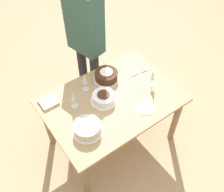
{
  "coord_description": "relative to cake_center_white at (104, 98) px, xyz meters",
  "views": [
    {
      "loc": [
        0.96,
        1.31,
        2.61
      ],
      "look_at": [
        0.0,
        0.0,
        0.78
      ],
      "focal_mm": 40.0,
      "sensor_mm": 36.0,
      "label": 1
    }
  ],
  "objects": [
    {
      "name": "cake_back_decorated",
      "position": [
        0.32,
        0.21,
        0.0
      ],
      "size": [
        0.29,
        0.29,
        0.09
      ],
      "color": "white",
      "rests_on": "dining_table"
    },
    {
      "name": "person_cutting",
      "position": [
        -0.24,
        -0.69,
        0.26
      ],
      "size": [
        0.3,
        0.44,
        1.71
      ],
      "rotation": [
        0.0,
        0.0,
        1.79
      ],
      "color": "#232328",
      "rests_on": "ground_plane"
    },
    {
      "name": "cake_center_white",
      "position": [
        0.0,
        0.0,
        0.0
      ],
      "size": [
        0.26,
        0.26,
        0.1
      ],
      "color": "white",
      "rests_on": "dining_table"
    },
    {
      "name": "dining_table",
      "position": [
        -0.08,
        0.04,
        -0.16
      ],
      "size": [
        1.34,
        0.94,
        0.73
      ],
      "color": "tan",
      "rests_on": "ground_plane"
    },
    {
      "name": "napkin_stack",
      "position": [
        0.45,
        -0.29,
        -0.03
      ],
      "size": [
        0.17,
        0.16,
        0.03
      ],
      "color": "silver",
      "rests_on": "dining_table"
    },
    {
      "name": "wine_glass_extra",
      "position": [
        -0.52,
        0.12,
        0.1
      ],
      "size": [
        0.07,
        0.07,
        0.22
      ],
      "color": "silver",
      "rests_on": "dining_table"
    },
    {
      "name": "wine_glass_near",
      "position": [
        0.27,
        -0.11,
        0.08
      ],
      "size": [
        0.07,
        0.07,
        0.19
      ],
      "color": "silver",
      "rests_on": "dining_table"
    },
    {
      "name": "dessert_plate_left",
      "position": [
        -0.27,
        0.32,
        -0.04
      ],
      "size": [
        0.18,
        0.18,
        0.01
      ],
      "color": "silver",
      "rests_on": "dining_table"
    },
    {
      "name": "wine_glass_far",
      "position": [
        0.06,
        -0.23,
        0.09
      ],
      "size": [
        0.07,
        0.07,
        0.2
      ],
      "color": "silver",
      "rests_on": "dining_table"
    },
    {
      "name": "fork_pile",
      "position": [
        -0.55,
        -0.1,
        -0.04
      ],
      "size": [
        0.21,
        0.1,
        0.01
      ],
      "color": "silver",
      "rests_on": "dining_table"
    },
    {
      "name": "ground_plane",
      "position": [
        -0.08,
        0.04,
        -0.77
      ],
      "size": [
        12.0,
        12.0,
        0.0
      ],
      "primitive_type": "plane",
      "color": "tan"
    },
    {
      "name": "cake_front_chocolate",
      "position": [
        -0.2,
        -0.24,
        0.0
      ],
      "size": [
        0.28,
        0.28,
        0.1
      ],
      "color": "white",
      "rests_on": "dining_table"
    }
  ]
}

